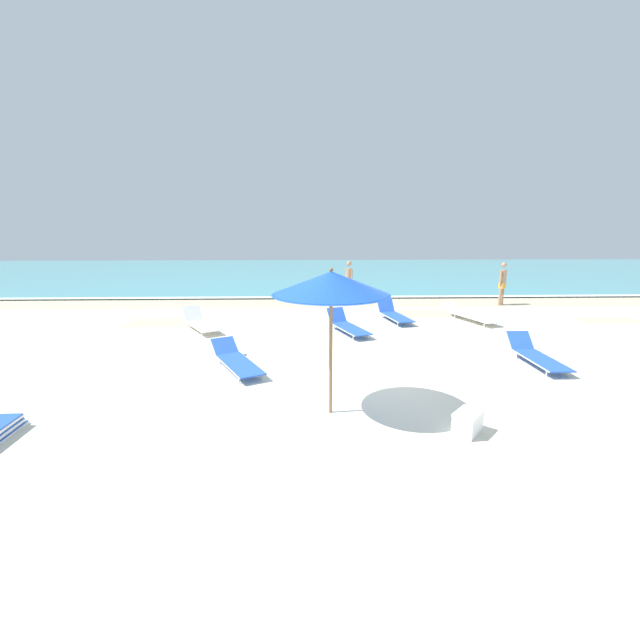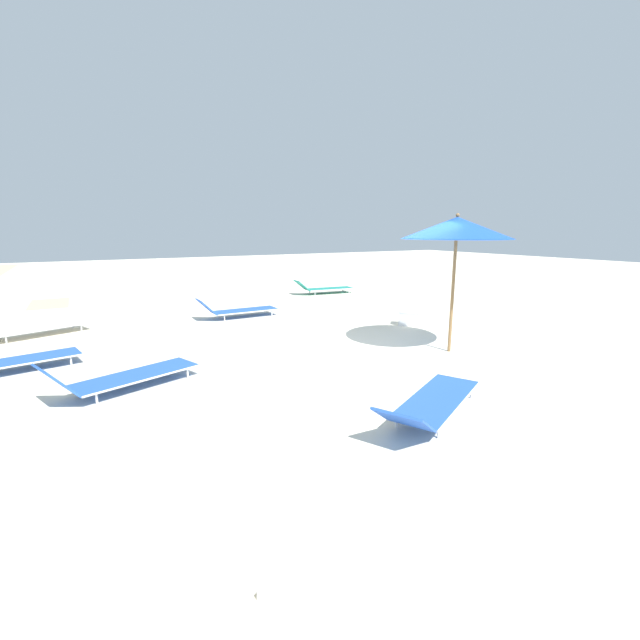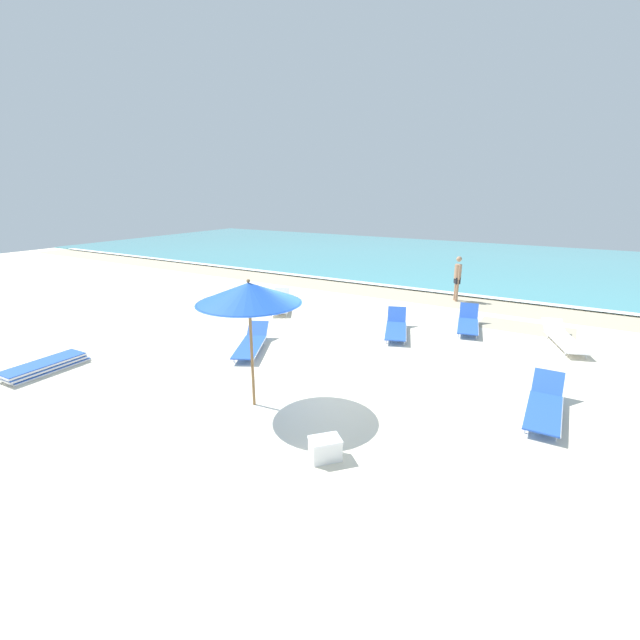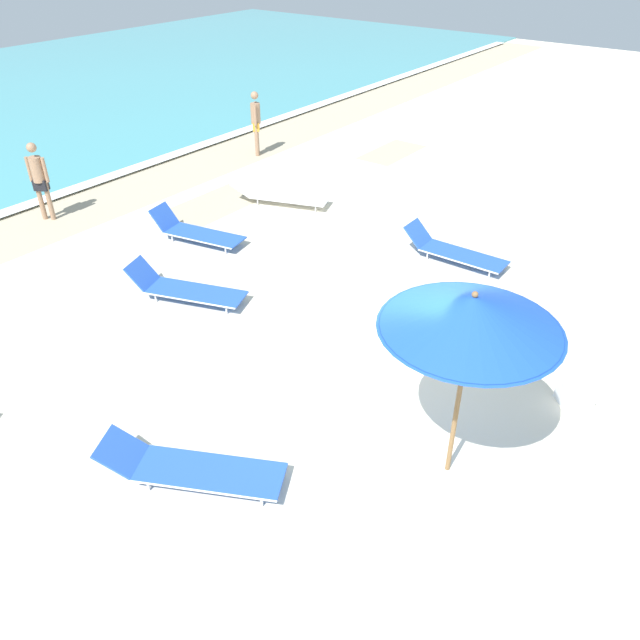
# 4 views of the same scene
# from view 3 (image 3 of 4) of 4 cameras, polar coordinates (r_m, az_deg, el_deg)

# --- Properties ---
(ground_plane) EXTENTS (60.00, 60.00, 0.16)m
(ground_plane) POSITION_cam_3_polar(r_m,az_deg,el_deg) (9.68, 0.93, -9.33)
(ground_plane) COLOR beige
(ocean_water) EXTENTS (60.00, 19.82, 0.07)m
(ocean_water) POSITION_cam_3_polar(r_m,az_deg,el_deg) (28.32, 21.85, 7.22)
(ocean_water) COLOR teal
(ocean_water) RESTS_ON ground_plane
(beach_umbrella) EXTENTS (2.02, 2.02, 2.61)m
(beach_umbrella) POSITION_cam_3_polar(r_m,az_deg,el_deg) (8.20, -9.47, 3.53)
(beach_umbrella) COLOR olive
(beach_umbrella) RESTS_ON ground_plane
(lounger_stack) EXTENTS (0.67, 1.95, 0.24)m
(lounger_stack) POSITION_cam_3_polar(r_m,az_deg,el_deg) (12.35, -32.77, -5.21)
(lounger_stack) COLOR blue
(lounger_stack) RESTS_ON ground_plane
(sun_lounger_under_umbrella) EXTENTS (1.01, 2.13, 0.63)m
(sun_lounger_under_umbrella) POSITION_cam_3_polar(r_m,az_deg,el_deg) (14.20, 19.15, -0.33)
(sun_lounger_under_umbrella) COLOR blue
(sun_lounger_under_umbrella) RESTS_ON ground_plane
(sun_lounger_beside_umbrella) EXTENTS (0.66, 2.12, 0.57)m
(sun_lounger_beside_umbrella) POSITION_cam_3_polar(r_m,az_deg,el_deg) (9.49, 27.77, -10.01)
(sun_lounger_beside_umbrella) COLOR blue
(sun_lounger_beside_umbrella) RESTS_ON ground_plane
(sun_lounger_near_water_left) EXTENTS (1.58, 2.04, 0.63)m
(sun_lounger_near_water_left) POSITION_cam_3_polar(r_m,az_deg,el_deg) (15.71, -5.28, 2.16)
(sun_lounger_near_water_left) COLOR white
(sun_lounger_near_water_left) RESTS_ON ground_plane
(sun_lounger_near_water_right) EXTENTS (1.30, 2.23, 0.60)m
(sun_lounger_near_water_right) POSITION_cam_3_polar(r_m,az_deg,el_deg) (13.18, 10.10, -0.96)
(sun_lounger_near_water_right) COLOR blue
(sun_lounger_near_water_right) RESTS_ON ground_plane
(sun_lounger_mid_beach_solo) EXTENTS (1.58, 2.30, 0.49)m
(sun_lounger_mid_beach_solo) POSITION_cam_3_polar(r_m,az_deg,el_deg) (11.87, -9.13, -3.00)
(sun_lounger_mid_beach_solo) COLOR blue
(sun_lounger_mid_beach_solo) RESTS_ON ground_plane
(sun_lounger_mid_beach_pair_a) EXTENTS (1.37, 2.41, 0.47)m
(sun_lounger_mid_beach_pair_a) POSITION_cam_3_polar(r_m,az_deg,el_deg) (13.87, 29.72, -2.16)
(sun_lounger_mid_beach_pair_a) COLOR white
(sun_lounger_mid_beach_pair_a) RESTS_ON ground_plane
(beachgoer_shoreline_child) EXTENTS (0.31, 0.40, 1.76)m
(beachgoer_shoreline_child) POSITION_cam_3_polar(r_m,az_deg,el_deg) (17.63, 17.87, 5.62)
(beachgoer_shoreline_child) COLOR #A37A5B
(beachgoer_shoreline_child) RESTS_ON ground_plane
(cooler_box) EXTENTS (0.60, 0.61, 0.37)m
(cooler_box) POSITION_cam_3_polar(r_m,az_deg,el_deg) (7.24, 0.70, -16.77)
(cooler_box) COLOR white
(cooler_box) RESTS_ON ground_plane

